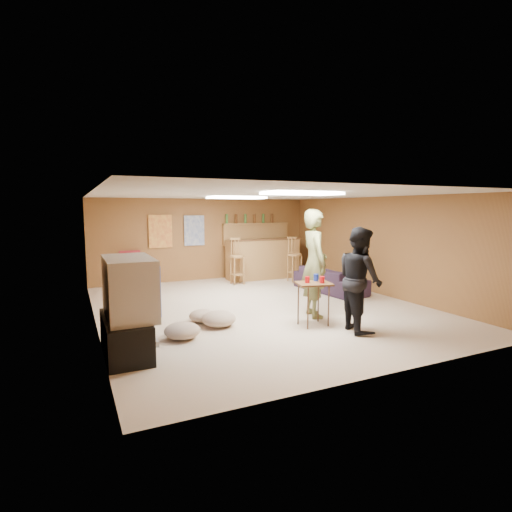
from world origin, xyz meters
name	(u,v)px	position (x,y,z in m)	size (l,w,h in m)	color
ground	(260,308)	(0.00, 0.00, 0.00)	(7.00, 7.00, 0.00)	#C6AF97
ceiling	(260,195)	(0.00, 0.00, 2.20)	(6.00, 7.00, 0.02)	silver
wall_back	(205,239)	(0.00, 3.50, 1.10)	(6.00, 0.02, 2.20)	brown
wall_front	(393,282)	(0.00, -3.50, 1.10)	(6.00, 0.02, 2.20)	brown
wall_left	(93,261)	(-3.00, 0.00, 1.10)	(0.02, 7.00, 2.20)	brown
wall_right	(380,246)	(3.00, 0.00, 1.10)	(0.02, 7.00, 2.20)	brown
tv_stand	(126,336)	(-2.72, -1.50, 0.25)	(0.55, 1.30, 0.50)	black
dvd_box	(143,341)	(-2.50, -1.50, 0.15)	(0.35, 0.50, 0.08)	#B2B2B7
tv_body	(129,287)	(-2.65, -1.50, 0.90)	(0.60, 1.10, 0.80)	#B2B2B7
tv_screen	(153,285)	(-2.34, -1.50, 0.90)	(0.02, 0.95, 0.65)	navy
bar_counter	(263,259)	(1.50, 2.95, 0.55)	(2.00, 0.60, 1.10)	olive
bar_lip	(267,240)	(1.50, 2.70, 1.10)	(2.10, 0.12, 0.05)	#432915
bar_shelf	(256,224)	(1.50, 3.40, 1.50)	(2.00, 0.18, 0.05)	olive
bar_backing	(256,234)	(1.50, 3.42, 1.20)	(2.00, 0.14, 0.60)	olive
poster_left	(160,231)	(-1.20, 3.46, 1.35)	(0.60, 0.03, 0.85)	#BF3F26
poster_right	(194,231)	(-0.30, 3.46, 1.35)	(0.55, 0.03, 0.80)	#334C99
folding_chair_stack	(130,269)	(-2.00, 3.30, 0.45)	(0.50, 0.14, 0.90)	maroon
ceiling_panel_front	(302,193)	(0.00, -1.50, 2.17)	(1.20, 0.60, 0.04)	white
ceiling_panel_back	(237,198)	(0.00, 1.20, 2.17)	(1.20, 0.60, 0.04)	white
person_olive	(314,263)	(0.61, -0.96, 0.96)	(0.70, 0.46, 1.93)	olive
person_black	(360,279)	(0.79, -1.98, 0.83)	(0.81, 0.63, 1.66)	black
sofa	(330,280)	(2.15, 0.70, 0.28)	(1.90, 0.74, 0.56)	black
tray_table	(313,304)	(0.28, -1.45, 0.36)	(0.55, 0.44, 0.72)	#432915
cup_red_near	(307,280)	(0.18, -1.41, 0.77)	(0.08, 0.08, 0.11)	red
cup_red_far	(322,280)	(0.38, -1.54, 0.78)	(0.08, 0.08, 0.11)	red
cup_blue	(316,277)	(0.40, -1.33, 0.78)	(0.09, 0.09, 0.12)	navy
bar_stool_left	(237,259)	(0.53, 2.45, 0.64)	(0.41, 0.41, 1.28)	olive
bar_stool_right	(295,259)	(2.06, 2.17, 0.61)	(0.39, 0.39, 1.22)	olive
cushion_near_tv	(219,319)	(-1.17, -0.84, 0.13)	(0.56, 0.56, 0.25)	tan
cushion_mid	(203,316)	(-1.32, -0.46, 0.11)	(0.47, 0.47, 0.21)	tan
cushion_far	(182,331)	(-1.88, -1.20, 0.12)	(0.54, 0.54, 0.24)	tan
bottle_row	(250,219)	(1.30, 3.38, 1.65)	(1.48, 0.08, 0.26)	#3F7233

